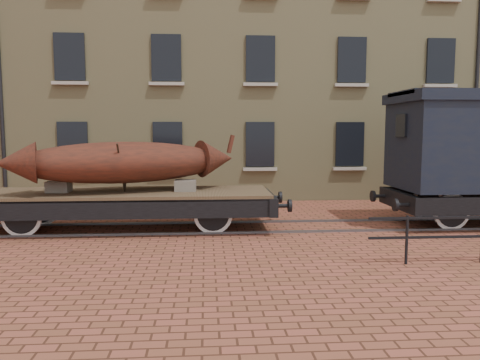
{
  "coord_description": "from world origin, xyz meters",
  "views": [
    {
      "loc": [
        -1.06,
        -12.85,
        2.71
      ],
      "look_at": [
        -0.09,
        0.5,
        1.3
      ],
      "focal_mm": 35.0,
      "sensor_mm": 36.0,
      "label": 1
    }
  ],
  "objects": [
    {
      "name": "flatcar_wagon",
      "position": [
        -3.33,
        -0.0,
        0.85
      ],
      "size": [
        9.02,
        2.45,
        1.36
      ],
      "color": "brown",
      "rests_on": "ground"
    },
    {
      "name": "ground",
      "position": [
        0.0,
        0.0,
        0.0
      ],
      "size": [
        90.0,
        90.0,
        0.0
      ],
      "primitive_type": "plane",
      "color": "brown"
    },
    {
      "name": "iron_boat",
      "position": [
        -3.28,
        -0.0,
        1.86
      ],
      "size": [
        6.32,
        3.38,
        1.54
      ],
      "color": "#5F2315",
      "rests_on": "flatcar_wagon"
    },
    {
      "name": "warehouse_cream",
      "position": [
        3.0,
        9.99,
        7.0
      ],
      "size": [
        40.0,
        10.19,
        14.0
      ],
      "color": "tan",
      "rests_on": "ground"
    },
    {
      "name": "rail_track",
      "position": [
        0.0,
        0.0,
        0.03
      ],
      "size": [
        30.0,
        1.52,
        0.06
      ],
      "color": "#59595E",
      "rests_on": "ground"
    }
  ]
}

